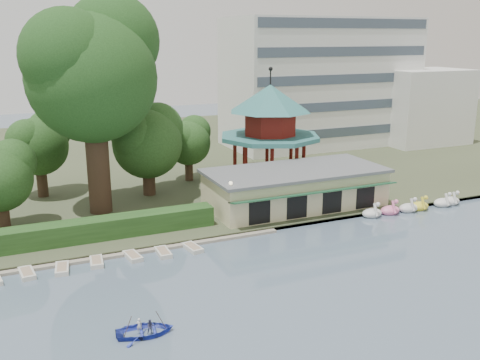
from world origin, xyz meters
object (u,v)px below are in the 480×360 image
dock (87,258)px  big_tree (93,66)px  pavilion (270,123)px  boathouse (295,187)px  rowboat_with_passengers (145,327)px

dock → big_tree: big_tree is taller
pavilion → big_tree: (-20.83, -3.80, 7.36)m
big_tree → boathouse: bearing=-18.3°
rowboat_with_passengers → dock: bearing=97.1°
dock → big_tree: bearing=73.9°
pavilion → dock: bearing=-148.3°
boathouse → big_tree: bearing=161.7°
dock → pavilion: 29.14m
dock → boathouse: (22.00, 4.77, 2.25)m
pavilion → big_tree: 22.42m
big_tree → rowboat_with_passengers: 28.09m
boathouse → pavilion: bearing=78.7°
dock → rowboat_with_passengers: 13.21m
dock → rowboat_with_passengers: (1.63, -13.11, 0.39)m
dock → boathouse: boathouse is taller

